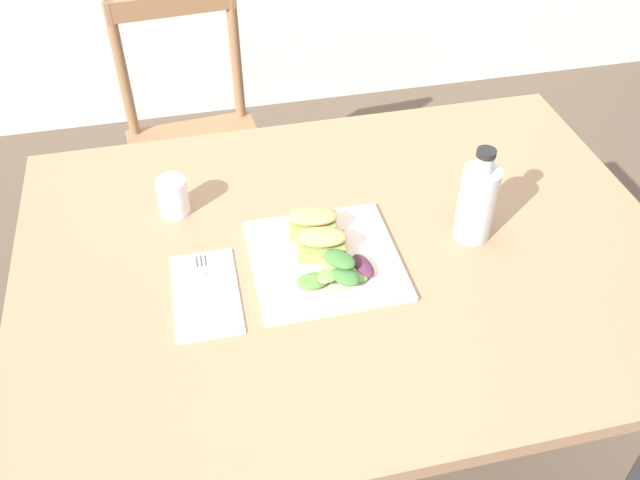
{
  "coord_description": "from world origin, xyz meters",
  "views": [
    {
      "loc": [
        -0.32,
        -0.94,
        1.62
      ],
      "look_at": [
        -0.11,
        -0.01,
        0.76
      ],
      "focal_mm": 38.0,
      "sensor_mm": 36.0,
      "label": 1
    }
  ],
  "objects_px": {
    "chair_wooden_far": "(197,147)",
    "sandwich_half_front": "(322,243)",
    "bottle_cold_brew": "(476,206)",
    "cup_extra_side": "(173,197)",
    "plate_lunch": "(325,260)",
    "dining_table": "(346,294)",
    "fork_on_napkin": "(205,285)",
    "sandwich_half_back": "(313,222)"
  },
  "relations": [
    {
      "from": "sandwich_half_front",
      "to": "bottle_cold_brew",
      "type": "height_order",
      "value": "bottle_cold_brew"
    },
    {
      "from": "dining_table",
      "to": "sandwich_half_front",
      "type": "distance_m",
      "value": 0.17
    },
    {
      "from": "sandwich_half_back",
      "to": "chair_wooden_far",
      "type": "bearing_deg",
      "value": 103.24
    },
    {
      "from": "sandwich_half_front",
      "to": "cup_extra_side",
      "type": "relative_size",
      "value": 1.31
    },
    {
      "from": "fork_on_napkin",
      "to": "cup_extra_side",
      "type": "relative_size",
      "value": 2.37
    },
    {
      "from": "dining_table",
      "to": "chair_wooden_far",
      "type": "height_order",
      "value": "chair_wooden_far"
    },
    {
      "from": "plate_lunch",
      "to": "cup_extra_side",
      "type": "distance_m",
      "value": 0.34
    },
    {
      "from": "plate_lunch",
      "to": "sandwich_half_back",
      "type": "relative_size",
      "value": 2.68
    },
    {
      "from": "dining_table",
      "to": "plate_lunch",
      "type": "xyz_separation_m",
      "value": [
        -0.05,
        -0.02,
        0.13
      ]
    },
    {
      "from": "dining_table",
      "to": "fork_on_napkin",
      "type": "distance_m",
      "value": 0.31
    },
    {
      "from": "cup_extra_side",
      "to": "sandwich_half_front",
      "type": "bearing_deg",
      "value": -37.73
    },
    {
      "from": "bottle_cold_brew",
      "to": "plate_lunch",
      "type": "bearing_deg",
      "value": -177.66
    },
    {
      "from": "dining_table",
      "to": "sandwich_half_front",
      "type": "height_order",
      "value": "sandwich_half_front"
    },
    {
      "from": "fork_on_napkin",
      "to": "sandwich_half_back",
      "type": "bearing_deg",
      "value": 22.2
    },
    {
      "from": "dining_table",
      "to": "cup_extra_side",
      "type": "height_order",
      "value": "cup_extra_side"
    },
    {
      "from": "sandwich_half_front",
      "to": "sandwich_half_back",
      "type": "bearing_deg",
      "value": 93.11
    },
    {
      "from": "dining_table",
      "to": "chair_wooden_far",
      "type": "distance_m",
      "value": 0.91
    },
    {
      "from": "sandwich_half_back",
      "to": "fork_on_napkin",
      "type": "xyz_separation_m",
      "value": [
        -0.22,
        -0.09,
        -0.03
      ]
    },
    {
      "from": "chair_wooden_far",
      "to": "bottle_cold_brew",
      "type": "height_order",
      "value": "bottle_cold_brew"
    },
    {
      "from": "chair_wooden_far",
      "to": "sandwich_half_front",
      "type": "xyz_separation_m",
      "value": [
        0.19,
        -0.86,
        0.33
      ]
    },
    {
      "from": "chair_wooden_far",
      "to": "bottle_cold_brew",
      "type": "relative_size",
      "value": 4.38
    },
    {
      "from": "dining_table",
      "to": "sandwich_half_back",
      "type": "relative_size",
      "value": 12.27
    },
    {
      "from": "plate_lunch",
      "to": "fork_on_napkin",
      "type": "bearing_deg",
      "value": -175.79
    },
    {
      "from": "sandwich_half_front",
      "to": "cup_extra_side",
      "type": "height_order",
      "value": "cup_extra_side"
    },
    {
      "from": "sandwich_half_back",
      "to": "cup_extra_side",
      "type": "distance_m",
      "value": 0.29
    },
    {
      "from": "chair_wooden_far",
      "to": "bottle_cold_brew",
      "type": "xyz_separation_m",
      "value": [
        0.49,
        -0.86,
        0.36
      ]
    },
    {
      "from": "plate_lunch",
      "to": "sandwich_half_back",
      "type": "xyz_separation_m",
      "value": [
        -0.01,
        0.07,
        0.03
      ]
    },
    {
      "from": "cup_extra_side",
      "to": "chair_wooden_far",
      "type": "bearing_deg",
      "value": 84.23
    },
    {
      "from": "fork_on_napkin",
      "to": "chair_wooden_far",
      "type": "bearing_deg",
      "value": 88.04
    },
    {
      "from": "dining_table",
      "to": "bottle_cold_brew",
      "type": "distance_m",
      "value": 0.31
    },
    {
      "from": "dining_table",
      "to": "sandwich_half_back",
      "type": "distance_m",
      "value": 0.18
    },
    {
      "from": "sandwich_half_back",
      "to": "bottle_cold_brew",
      "type": "distance_m",
      "value": 0.31
    },
    {
      "from": "chair_wooden_far",
      "to": "sandwich_half_back",
      "type": "relative_size",
      "value": 8.53
    },
    {
      "from": "fork_on_napkin",
      "to": "cup_extra_side",
      "type": "xyz_separation_m",
      "value": [
        -0.04,
        0.23,
        0.03
      ]
    },
    {
      "from": "chair_wooden_far",
      "to": "sandwich_half_front",
      "type": "distance_m",
      "value": 0.94
    },
    {
      "from": "plate_lunch",
      "to": "fork_on_napkin",
      "type": "xyz_separation_m",
      "value": [
        -0.23,
        -0.02,
        0.0
      ]
    },
    {
      "from": "plate_lunch",
      "to": "bottle_cold_brew",
      "type": "height_order",
      "value": "bottle_cold_brew"
    },
    {
      "from": "dining_table",
      "to": "fork_on_napkin",
      "type": "xyz_separation_m",
      "value": [
        -0.28,
        -0.04,
        0.13
      ]
    },
    {
      "from": "sandwich_half_back",
      "to": "sandwich_half_front",
      "type": "bearing_deg",
      "value": -86.89
    },
    {
      "from": "plate_lunch",
      "to": "sandwich_half_back",
      "type": "distance_m",
      "value": 0.08
    },
    {
      "from": "bottle_cold_brew",
      "to": "chair_wooden_far",
      "type": "bearing_deg",
      "value": 119.68
    },
    {
      "from": "plate_lunch",
      "to": "bottle_cold_brew",
      "type": "distance_m",
      "value": 0.3
    }
  ]
}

